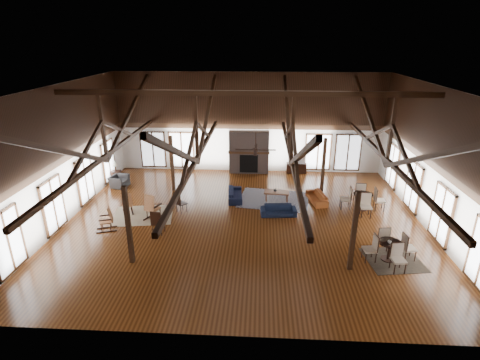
# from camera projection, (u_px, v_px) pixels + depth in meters

# --- Properties ---
(floor) EXTENTS (16.00, 16.00, 0.00)m
(floor) POSITION_uv_depth(u_px,v_px,m) (244.00, 221.00, 17.04)
(floor) COLOR brown
(floor) RESTS_ON ground
(ceiling) EXTENTS (16.00, 14.00, 0.02)m
(ceiling) POSITION_uv_depth(u_px,v_px,m) (244.00, 87.00, 14.89)
(ceiling) COLOR black
(ceiling) RESTS_ON wall_back
(wall_back) EXTENTS (16.00, 0.02, 6.00)m
(wall_back) POSITION_uv_depth(u_px,v_px,m) (249.00, 123.00, 22.49)
(wall_back) COLOR silver
(wall_back) RESTS_ON floor
(wall_front) EXTENTS (16.00, 0.02, 6.00)m
(wall_front) POSITION_uv_depth(u_px,v_px,m) (231.00, 243.00, 9.44)
(wall_front) COLOR silver
(wall_front) RESTS_ON floor
(wall_left) EXTENTS (0.02, 14.00, 6.00)m
(wall_left) POSITION_uv_depth(u_px,v_px,m) (62.00, 156.00, 16.38)
(wall_left) COLOR silver
(wall_left) RESTS_ON floor
(wall_right) EXTENTS (0.02, 14.00, 6.00)m
(wall_right) POSITION_uv_depth(u_px,v_px,m) (436.00, 162.00, 15.54)
(wall_right) COLOR silver
(wall_right) RESTS_ON floor
(roof_truss) EXTENTS (15.60, 14.07, 3.14)m
(roof_truss) POSITION_uv_depth(u_px,v_px,m) (244.00, 135.00, 15.60)
(roof_truss) COLOR #321E0E
(roof_truss) RESTS_ON wall_back
(post_grid) EXTENTS (8.16, 7.16, 3.05)m
(post_grid) POSITION_uv_depth(u_px,v_px,m) (244.00, 191.00, 16.49)
(post_grid) COLOR #321E0E
(post_grid) RESTS_ON floor
(fireplace) EXTENTS (2.50, 0.69, 2.60)m
(fireplace) POSITION_uv_depth(u_px,v_px,m) (249.00, 152.00, 22.79)
(fireplace) COLOR #6F5C55
(fireplace) RESTS_ON floor
(ceiling_fan) EXTENTS (1.60, 1.60, 0.75)m
(ceiling_fan) POSITION_uv_depth(u_px,v_px,m) (256.00, 149.00, 14.74)
(ceiling_fan) COLOR black
(ceiling_fan) RESTS_ON roof_truss
(sofa_navy_front) EXTENTS (1.72, 0.78, 0.49)m
(sofa_navy_front) POSITION_uv_depth(u_px,v_px,m) (279.00, 210.00, 17.57)
(sofa_navy_front) COLOR #121B33
(sofa_navy_front) RESTS_ON floor
(sofa_navy_left) EXTENTS (1.81, 0.82, 0.51)m
(sofa_navy_left) POSITION_uv_depth(u_px,v_px,m) (235.00, 194.00, 19.33)
(sofa_navy_left) COLOR #121933
(sofa_navy_left) RESTS_ON floor
(sofa_orange) EXTENTS (1.79, 0.98, 0.49)m
(sofa_orange) POSITION_uv_depth(u_px,v_px,m) (317.00, 197.00, 19.01)
(sofa_orange) COLOR #92451C
(sofa_orange) RESTS_ON floor
(coffee_table) EXTENTS (1.31, 0.73, 0.48)m
(coffee_table) POSITION_uv_depth(u_px,v_px,m) (277.00, 193.00, 19.10)
(coffee_table) COLOR brown
(coffee_table) RESTS_ON floor
(vase) EXTENTS (0.18, 0.18, 0.18)m
(vase) POSITION_uv_depth(u_px,v_px,m) (275.00, 190.00, 19.07)
(vase) COLOR #B2B2B2
(vase) RESTS_ON coffee_table
(armchair) EXTENTS (1.13, 1.04, 0.63)m
(armchair) POSITION_uv_depth(u_px,v_px,m) (119.00, 181.00, 20.91)
(armchair) COLOR #2D2D2F
(armchair) RESTS_ON floor
(side_table_lamp) EXTENTS (0.49, 0.49, 1.26)m
(side_table_lamp) POSITION_uv_depth(u_px,v_px,m) (116.00, 174.00, 21.55)
(side_table_lamp) COLOR black
(side_table_lamp) RESTS_ON floor
(rocking_chair_a) EXTENTS (0.72, 0.90, 1.03)m
(rocking_chair_a) POSITION_uv_depth(u_px,v_px,m) (127.00, 204.00, 17.66)
(rocking_chair_a) COLOR #A1653D
(rocking_chair_a) RESTS_ON floor
(rocking_chair_b) EXTENTS (0.84, 1.07, 1.22)m
(rocking_chair_b) POSITION_uv_depth(u_px,v_px,m) (151.00, 207.00, 17.09)
(rocking_chair_b) COLOR #A1653D
(rocking_chair_b) RESTS_ON floor
(rocking_chair_c) EXTENTS (0.95, 0.70, 1.10)m
(rocking_chair_c) POSITION_uv_depth(u_px,v_px,m) (108.00, 219.00, 16.13)
(rocking_chair_c) COLOR #A1653D
(rocking_chair_c) RESTS_ON floor
(side_chair_a) EXTENTS (0.59, 0.59, 0.99)m
(side_chair_a) POSITION_uv_depth(u_px,v_px,m) (180.00, 202.00, 17.69)
(side_chair_a) COLOR black
(side_chair_a) RESTS_ON floor
(side_chair_b) EXTENTS (0.53, 0.53, 1.11)m
(side_chair_b) POSITION_uv_depth(u_px,v_px,m) (157.00, 221.00, 15.69)
(side_chair_b) COLOR black
(side_chair_b) RESTS_ON floor
(cafe_table_near) EXTENTS (2.03, 2.03, 1.04)m
(cafe_table_near) POSITION_uv_depth(u_px,v_px,m) (390.00, 248.00, 13.94)
(cafe_table_near) COLOR black
(cafe_table_near) RESTS_ON floor
(cafe_table_far) EXTENTS (2.14, 2.14, 1.11)m
(cafe_table_far) POSITION_uv_depth(u_px,v_px,m) (363.00, 199.00, 18.06)
(cafe_table_far) COLOR black
(cafe_table_far) RESTS_ON floor
(cup_near) EXTENTS (0.17, 0.17, 0.10)m
(cup_near) POSITION_uv_depth(u_px,v_px,m) (390.00, 242.00, 13.78)
(cup_near) COLOR #B2B2B2
(cup_near) RESTS_ON cafe_table_near
(cup_far) EXTENTS (0.14, 0.14, 0.09)m
(cup_far) POSITION_uv_depth(u_px,v_px,m) (363.00, 193.00, 17.93)
(cup_far) COLOR #B2B2B2
(cup_far) RESTS_ON cafe_table_far
(tv_console) EXTENTS (1.20, 0.45, 0.60)m
(tv_console) POSITION_uv_depth(u_px,v_px,m) (296.00, 168.00, 23.07)
(tv_console) COLOR black
(tv_console) RESTS_ON floor
(television) EXTENTS (1.02, 0.20, 0.58)m
(television) POSITION_uv_depth(u_px,v_px,m) (297.00, 159.00, 22.86)
(television) COLOR #B2B2B2
(television) RESTS_ON tv_console
(rug_tan) EXTENTS (3.01, 2.53, 0.01)m
(rug_tan) POSITION_uv_depth(u_px,v_px,m) (143.00, 215.00, 17.63)
(rug_tan) COLOR tan
(rug_tan) RESTS_ON floor
(rug_navy) EXTENTS (3.83, 3.10, 0.01)m
(rug_navy) POSITION_uv_depth(u_px,v_px,m) (274.00, 200.00, 19.32)
(rug_navy) COLOR #171D41
(rug_navy) RESTS_ON floor
(rug_dark) EXTENTS (2.21, 2.06, 0.01)m
(rug_dark) POSITION_uv_depth(u_px,v_px,m) (393.00, 260.00, 14.09)
(rug_dark) COLOR black
(rug_dark) RESTS_ON floor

